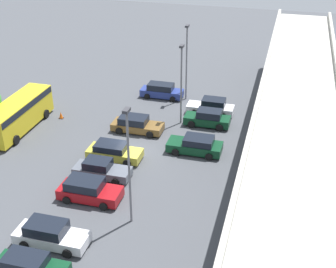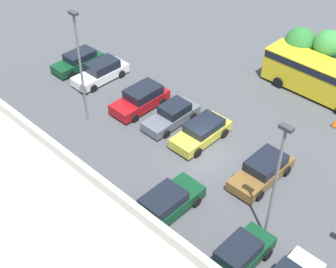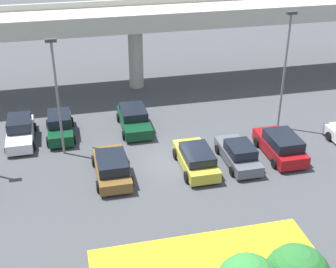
% 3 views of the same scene
% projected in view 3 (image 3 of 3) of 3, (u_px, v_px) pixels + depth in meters
% --- Properties ---
extents(ground_plane, '(114.75, 114.75, 0.00)m').
position_uv_depth(ground_plane, '(172.00, 162.00, 30.56)').
color(ground_plane, '#424449').
extents(highway_overpass, '(54.82, 6.20, 7.14)m').
position_uv_depth(highway_overpass, '(135.00, 21.00, 39.45)').
color(highway_overpass, '#ADAAA0').
rests_on(highway_overpass, ground_plane).
extents(parked_car_1, '(2.01, 4.75, 1.65)m').
position_uv_depth(parked_car_1, '(20.00, 131.00, 32.85)').
color(parked_car_1, silver).
rests_on(parked_car_1, ground_plane).
extents(parked_car_2, '(1.98, 4.41, 1.64)m').
position_uv_depth(parked_car_2, '(60.00, 126.00, 33.53)').
color(parked_car_2, '#0C381E').
rests_on(parked_car_2, ground_plane).
extents(parked_car_3, '(2.19, 4.83, 1.51)m').
position_uv_depth(parked_car_3, '(112.00, 167.00, 28.71)').
color(parked_car_3, brown).
rests_on(parked_car_3, ground_plane).
extents(parked_car_4, '(2.22, 4.76, 1.51)m').
position_uv_depth(parked_car_4, '(134.00, 119.00, 34.60)').
color(parked_car_4, '#0C381E').
rests_on(parked_car_4, ground_plane).
extents(parked_car_5, '(2.17, 4.65, 1.45)m').
position_uv_depth(parked_car_5, '(196.00, 159.00, 29.58)').
color(parked_car_5, gold).
rests_on(parked_car_5, ground_plane).
extents(parked_car_6, '(2.00, 4.60, 1.48)m').
position_uv_depth(parked_car_6, '(238.00, 154.00, 30.18)').
color(parked_car_6, '#515660').
rests_on(parked_car_6, ground_plane).
extents(parked_car_7, '(2.24, 4.68, 1.64)m').
position_uv_depth(parked_car_7, '(281.00, 145.00, 30.97)').
color(parked_car_7, maroon).
rests_on(parked_car_7, ground_plane).
extents(lamp_post_mid_lot, '(0.70, 0.35, 8.64)m').
position_uv_depth(lamp_post_mid_lot, '(285.00, 63.00, 32.70)').
color(lamp_post_mid_lot, slate).
rests_on(lamp_post_mid_lot, ground_plane).
extents(lamp_post_by_overpass, '(0.70, 0.35, 7.91)m').
position_uv_depth(lamp_post_by_overpass, '(57.00, 89.00, 29.46)').
color(lamp_post_by_overpass, slate).
rests_on(lamp_post_by_overpass, ground_plane).
extents(traffic_cone, '(0.44, 0.44, 0.70)m').
position_uv_depth(traffic_cone, '(119.00, 267.00, 21.68)').
color(traffic_cone, black).
rests_on(traffic_cone, ground_plane).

